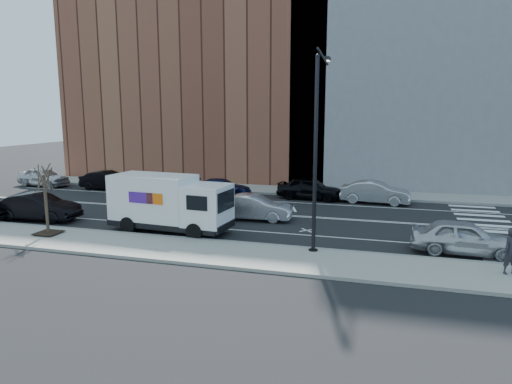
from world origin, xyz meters
The scene contains 22 objects.
ground centered at (0.00, 0.00, 0.00)m, with size 120.00×120.00×0.00m, color black.
sidewalk_near centered at (0.00, -8.80, 0.07)m, with size 44.00×3.60×0.15m, color gray.
sidewalk_far centered at (0.00, 8.80, 0.07)m, with size 44.00×3.60×0.15m, color gray.
curb_near centered at (0.00, -7.00, 0.08)m, with size 44.00×0.25×0.17m, color gray.
curb_far centered at (0.00, 7.00, 0.08)m, with size 44.00×0.25×0.17m, color gray.
crosswalk centered at (16.00, 0.00, 0.00)m, with size 3.00×14.00×0.01m, color white, non-canonical shape.
road_markings centered at (0.00, 0.00, 0.00)m, with size 40.00×8.60×0.01m, color white, non-canonical shape.
bldg_brick centered at (-8.00, 15.60, 11.00)m, with size 26.00×10.00×22.00m, color brown.
bldg_concrete centered at (12.00, 15.60, 13.00)m, with size 20.00×10.00×26.00m, color slate.
streetlight centered at (7.00, -6.91, 5.08)m, with size 0.44×4.02×9.34m.
street_tree centered at (-7.00, -8.40, 1.45)m, with size 1.20×1.20×3.75m.
fedex_van centered at (-1.29, -5.60, 1.64)m, with size 7.01×2.91×3.12m.
far_parked_a centered at (-19.20, 5.45, 0.83)m, with size 1.97×4.89×1.67m, color #B7B7BC.
far_parked_b centered at (-12.52, 5.36, 0.80)m, with size 1.69×4.83×1.59m, color black.
far_parked_c centered at (-7.98, 5.80, 0.76)m, with size 2.52×5.46×1.52m, color #575A60.
far_parked_d centered at (-2.24, 5.49, 0.66)m, with size 1.86×4.57×1.33m, color navy.
far_parked_e centered at (4.61, 5.91, 0.84)m, with size 1.97×4.90×1.67m, color black.
far_parked_f centered at (9.43, 5.65, 0.81)m, with size 1.72×4.93×1.62m, color #B4B4B9.
driving_sedan centered at (2.40, -1.64, 0.77)m, with size 1.63×4.68×1.54m, color silver.
near_parked_rear_a centered at (-10.19, -5.44, 0.83)m, with size 1.75×5.02×1.66m, color black.
near_parked_front centered at (13.76, -5.56, 0.81)m, with size 1.91×4.74×1.61m, color silver.
pedestrian centered at (15.08, -8.32, 1.09)m, with size 0.69×0.45×1.88m, color #24242A.
Camera 1 is at (10.10, -27.91, 6.58)m, focal length 32.00 mm.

